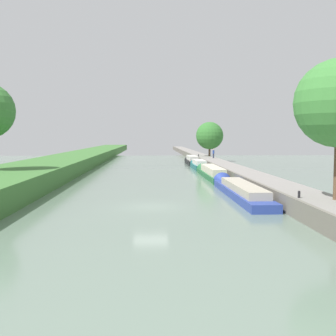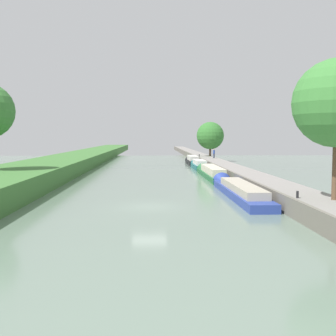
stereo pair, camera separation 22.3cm
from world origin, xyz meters
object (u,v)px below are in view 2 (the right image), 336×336
(narrowboat_blue, at_px, (238,190))
(mooring_bollard_far, at_px, (199,155))
(narrowboat_black, at_px, (192,161))
(narrowboat_teal, at_px, (199,165))
(person_walking, at_px, (214,153))
(mooring_bollard_near, at_px, (297,195))
(narrowboat_green, at_px, (211,172))

(narrowboat_blue, xyz_separation_m, mooring_bollard_far, (1.83, 44.44, 0.91))
(narrowboat_black, relative_size, mooring_bollard_far, 23.79)
(narrowboat_teal, bearing_deg, narrowboat_black, 90.23)
(narrowboat_teal, distance_m, person_walking, 9.57)
(narrowboat_black, bearing_deg, narrowboat_blue, -89.98)
(person_walking, bearing_deg, narrowboat_black, 157.03)
(mooring_bollard_near, relative_size, mooring_bollard_far, 1.00)
(narrowboat_blue, distance_m, mooring_bollard_far, 44.49)
(narrowboat_black, bearing_deg, narrowboat_teal, -89.77)
(narrowboat_blue, relative_size, mooring_bollard_far, 37.05)
(person_walking, bearing_deg, mooring_bollard_far, 107.54)
(narrowboat_blue, height_order, mooring_bollard_far, mooring_bollard_far)
(narrowboat_black, distance_m, mooring_bollard_far, 4.95)
(mooring_bollard_near, bearing_deg, person_walking, 87.66)
(narrowboat_blue, height_order, narrowboat_teal, narrowboat_teal)
(person_walking, bearing_deg, narrowboat_blue, -95.62)
(narrowboat_green, relative_size, person_walking, 9.66)
(narrowboat_black, height_order, mooring_bollard_near, mooring_bollard_near)
(narrowboat_black, bearing_deg, mooring_bollard_near, -87.86)
(narrowboat_green, xyz_separation_m, mooring_bollard_near, (1.84, -25.24, 0.82))
(person_walking, bearing_deg, mooring_bollard_near, -92.34)
(narrowboat_blue, bearing_deg, narrowboat_green, 90.05)
(narrowboat_blue, distance_m, mooring_bollard_near, 9.49)
(narrowboat_green, bearing_deg, mooring_bollard_near, -85.83)
(narrowboat_green, relative_size, narrowboat_black, 1.50)
(person_walking, relative_size, mooring_bollard_near, 3.69)
(mooring_bollard_near, distance_m, mooring_bollard_far, 53.70)
(narrowboat_blue, bearing_deg, narrowboat_teal, 89.94)
(mooring_bollard_far, bearing_deg, narrowboat_black, -112.04)
(narrowboat_blue, height_order, person_walking, person_walking)
(narrowboat_blue, distance_m, person_walking, 38.51)
(narrowboat_green, height_order, person_walking, person_walking)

